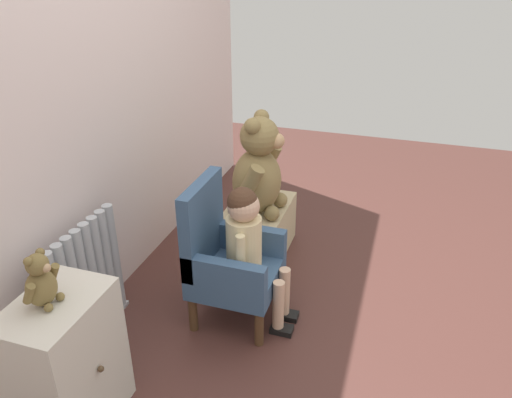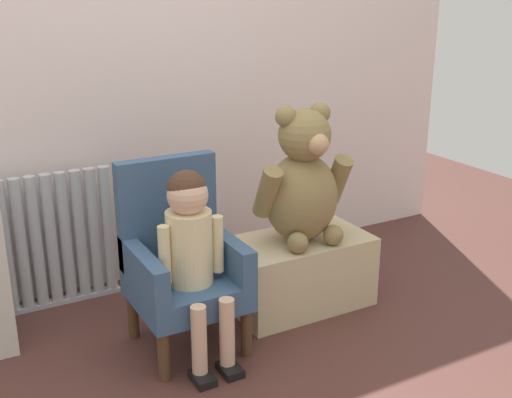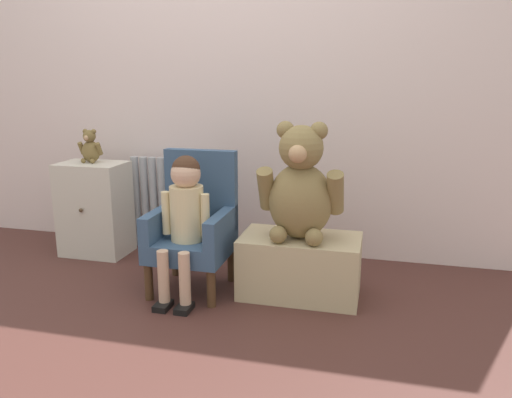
{
  "view_description": "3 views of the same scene",
  "coord_description": "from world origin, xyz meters",
  "px_view_note": "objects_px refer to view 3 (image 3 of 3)",
  "views": [
    {
      "loc": [
        -1.85,
        -0.33,
        1.69
      ],
      "look_at": [
        0.39,
        0.39,
        0.5
      ],
      "focal_mm": 35.0,
      "sensor_mm": 36.0,
      "label": 1
    },
    {
      "loc": [
        -0.79,
        -1.68,
        1.35
      ],
      "look_at": [
        0.38,
        0.45,
        0.53
      ],
      "focal_mm": 45.0,
      "sensor_mm": 36.0,
      "label": 2
    },
    {
      "loc": [
        0.98,
        -1.93,
        1.1
      ],
      "look_at": [
        0.37,
        0.45,
        0.5
      ],
      "focal_mm": 35.0,
      "sensor_mm": 36.0,
      "label": 3
    }
  ],
  "objects_px": {
    "child_armchair": "(194,226)",
    "radiator": "(171,204)",
    "child_figure": "(185,207)",
    "low_bench": "(300,266)",
    "small_teddy_bear": "(90,148)",
    "large_teddy_bear": "(301,188)",
    "small_dresser": "(95,209)"
  },
  "relations": [
    {
      "from": "child_figure",
      "to": "low_bench",
      "type": "relative_size",
      "value": 1.2
    },
    {
      "from": "large_teddy_bear",
      "to": "radiator",
      "type": "bearing_deg",
      "value": 150.09
    },
    {
      "from": "radiator",
      "to": "child_figure",
      "type": "relative_size",
      "value": 0.83
    },
    {
      "from": "small_dresser",
      "to": "small_teddy_bear",
      "type": "height_order",
      "value": "small_teddy_bear"
    },
    {
      "from": "child_figure",
      "to": "large_teddy_bear",
      "type": "relative_size",
      "value": 1.24
    },
    {
      "from": "large_teddy_bear",
      "to": "small_teddy_bear",
      "type": "bearing_deg",
      "value": 166.07
    },
    {
      "from": "large_teddy_bear",
      "to": "small_teddy_bear",
      "type": "height_order",
      "value": "large_teddy_bear"
    },
    {
      "from": "radiator",
      "to": "large_teddy_bear",
      "type": "height_order",
      "value": "large_teddy_bear"
    },
    {
      "from": "low_bench",
      "to": "large_teddy_bear",
      "type": "bearing_deg",
      "value": -102.22
    },
    {
      "from": "small_dresser",
      "to": "small_teddy_bear",
      "type": "bearing_deg",
      "value": 117.17
    },
    {
      "from": "low_bench",
      "to": "small_teddy_bear",
      "type": "distance_m",
      "value": 1.5
    },
    {
      "from": "small_dresser",
      "to": "large_teddy_bear",
      "type": "distance_m",
      "value": 1.42
    },
    {
      "from": "child_figure",
      "to": "low_bench",
      "type": "bearing_deg",
      "value": 14.47
    },
    {
      "from": "small_dresser",
      "to": "large_teddy_bear",
      "type": "xyz_separation_m",
      "value": [
        1.36,
        -0.32,
        0.28
      ]
    },
    {
      "from": "radiator",
      "to": "child_figure",
      "type": "distance_m",
      "value": 0.78
    },
    {
      "from": "radiator",
      "to": "low_bench",
      "type": "height_order",
      "value": "radiator"
    },
    {
      "from": "small_teddy_bear",
      "to": "child_figure",
      "type": "bearing_deg",
      "value": -30.13
    },
    {
      "from": "small_dresser",
      "to": "large_teddy_bear",
      "type": "bearing_deg",
      "value": -13.24
    },
    {
      "from": "small_teddy_bear",
      "to": "child_armchair",
      "type": "bearing_deg",
      "value": -23.66
    },
    {
      "from": "child_figure",
      "to": "low_bench",
      "type": "height_order",
      "value": "child_figure"
    },
    {
      "from": "child_armchair",
      "to": "radiator",
      "type": "bearing_deg",
      "value": 124.05
    },
    {
      "from": "small_dresser",
      "to": "child_armchair",
      "type": "bearing_deg",
      "value": -22.72
    },
    {
      "from": "child_armchair",
      "to": "low_bench",
      "type": "bearing_deg",
      "value": 3.09
    },
    {
      "from": "small_dresser",
      "to": "child_armchair",
      "type": "relative_size",
      "value": 0.81
    },
    {
      "from": "child_figure",
      "to": "small_teddy_bear",
      "type": "bearing_deg",
      "value": 149.87
    },
    {
      "from": "child_armchair",
      "to": "child_figure",
      "type": "height_order",
      "value": "same"
    },
    {
      "from": "radiator",
      "to": "small_teddy_bear",
      "type": "bearing_deg",
      "value": -155.67
    },
    {
      "from": "child_figure",
      "to": "small_teddy_bear",
      "type": "distance_m",
      "value": 0.96
    },
    {
      "from": "small_dresser",
      "to": "child_armchair",
      "type": "xyz_separation_m",
      "value": [
        0.8,
        -0.33,
        0.05
      ]
    },
    {
      "from": "child_figure",
      "to": "small_dresser",
      "type": "bearing_deg",
      "value": 150.63
    },
    {
      "from": "low_bench",
      "to": "small_dresser",
      "type": "bearing_deg",
      "value": 167.42
    },
    {
      "from": "child_armchair",
      "to": "child_figure",
      "type": "bearing_deg",
      "value": -90.0
    }
  ]
}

